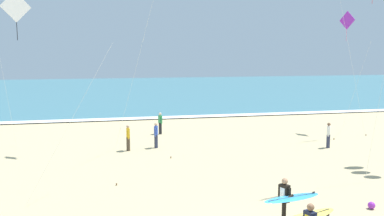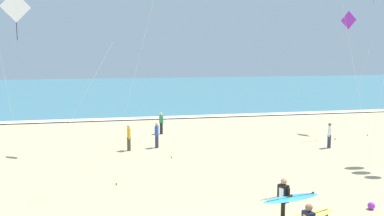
# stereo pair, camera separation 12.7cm
# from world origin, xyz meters

# --- Properties ---
(ocean_water) EXTENTS (160.00, 60.00, 0.08)m
(ocean_water) POSITION_xyz_m (0.00, 55.67, 0.04)
(ocean_water) COLOR teal
(ocean_water) RESTS_ON ground
(shoreline_foam) EXTENTS (160.00, 1.45, 0.01)m
(shoreline_foam) POSITION_xyz_m (0.00, 25.97, 0.09)
(shoreline_foam) COLOR white
(shoreline_foam) RESTS_ON ocean_water
(surfer_third) EXTENTS (2.59, 1.52, 1.71)m
(surfer_third) POSITION_xyz_m (1.33, 1.47, 1.05)
(surfer_third) COLOR black
(surfer_third) RESTS_ON ground
(kite_diamond_ivory_mid) EXTENTS (4.02, 2.23, 8.11)m
(kite_diamond_ivory_mid) POSITION_xyz_m (-7.53, 5.53, 7.25)
(kite_diamond_ivory_mid) COLOR white
(kite_diamond_ivory_mid) RESTS_ON ground
(kite_diamond_violet_distant) EXTENTS (0.98, 2.61, 8.93)m
(kite_diamond_violet_distant) POSITION_xyz_m (13.07, 16.86, 8.02)
(kite_diamond_violet_distant) COLOR purple
(kite_diamond_violet_distant) RESTS_ON ground
(bystander_blue_top) EXTENTS (0.28, 0.47, 1.59)m
(bystander_blue_top) POSITION_xyz_m (-1.45, 14.38, 0.81)
(bystander_blue_top) COLOR #2D334C
(bystander_blue_top) RESTS_ON ground
(bystander_white_top) EXTENTS (0.34, 0.42, 1.59)m
(bystander_white_top) POSITION_xyz_m (9.06, 12.09, 0.81)
(bystander_white_top) COLOR #2D334C
(bystander_white_top) RESTS_ON ground
(bystander_yellow_top) EXTENTS (0.22, 0.50, 1.59)m
(bystander_yellow_top) POSITION_xyz_m (-3.20, 13.97, 0.81)
(bystander_yellow_top) COLOR #4C3D2D
(bystander_yellow_top) RESTS_ON ground
(bystander_green_top) EXTENTS (0.28, 0.48, 1.59)m
(bystander_green_top) POSITION_xyz_m (-0.57, 18.72, 0.81)
(bystander_green_top) COLOR black
(bystander_green_top) RESTS_ON ground
(beach_ball) EXTENTS (0.28, 0.28, 0.28)m
(beach_ball) POSITION_xyz_m (5.21, 2.41, 0.14)
(beach_ball) COLOR purple
(beach_ball) RESTS_ON ground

